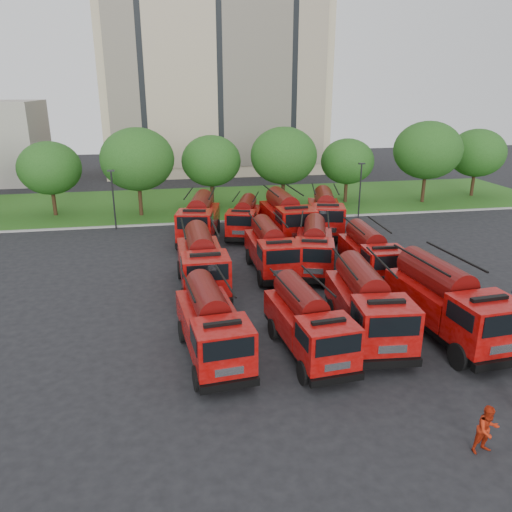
{
  "coord_description": "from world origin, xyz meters",
  "views": [
    {
      "loc": [
        -5.66,
        -25.69,
        11.62
      ],
      "look_at": [
        -0.41,
        2.76,
        1.8
      ],
      "focal_mm": 35.0,
      "sensor_mm": 36.0,
      "label": 1
    }
  ],
  "objects_px": {
    "fire_truck_3": "(448,302)",
    "fire_truck_8": "(199,219)",
    "fire_truck_9": "(245,217)",
    "fire_truck_4": "(202,261)",
    "fire_truck_10": "(286,216)",
    "fire_truck_5": "(271,249)",
    "fire_truck_11": "(325,213)",
    "fire_truck_7": "(370,254)",
    "fire_truck_6": "(314,247)",
    "fire_truck_2": "(367,304)",
    "firefighter_4": "(296,317)",
    "fire_truck_1": "(308,322)",
    "firefighter_1": "(484,451)",
    "firefighter_5": "(374,281)",
    "fire_truck_0": "(212,324)"
  },
  "relations": [
    {
      "from": "fire_truck_5",
      "to": "fire_truck_11",
      "type": "height_order",
      "value": "fire_truck_11"
    },
    {
      "from": "fire_truck_0",
      "to": "fire_truck_10",
      "type": "height_order",
      "value": "fire_truck_10"
    },
    {
      "from": "fire_truck_1",
      "to": "firefighter_5",
      "type": "relative_size",
      "value": 3.62
    },
    {
      "from": "fire_truck_0",
      "to": "fire_truck_2",
      "type": "xyz_separation_m",
      "value": [
        7.56,
        0.58,
        0.11
      ]
    },
    {
      "from": "fire_truck_3",
      "to": "firefighter_1",
      "type": "distance_m",
      "value": 8.6
    },
    {
      "from": "fire_truck_2",
      "to": "fire_truck_8",
      "type": "xyz_separation_m",
      "value": [
        -6.74,
        17.85,
        0.04
      ]
    },
    {
      "from": "fire_truck_6",
      "to": "fire_truck_8",
      "type": "distance_m",
      "value": 10.93
    },
    {
      "from": "firefighter_1",
      "to": "firefighter_4",
      "type": "height_order",
      "value": "firefighter_1"
    },
    {
      "from": "fire_truck_5",
      "to": "fire_truck_8",
      "type": "relative_size",
      "value": 0.88
    },
    {
      "from": "fire_truck_2",
      "to": "fire_truck_7",
      "type": "xyz_separation_m",
      "value": [
        3.35,
        7.6,
        -0.13
      ]
    },
    {
      "from": "fire_truck_2",
      "to": "fire_truck_5",
      "type": "height_order",
      "value": "fire_truck_2"
    },
    {
      "from": "fire_truck_2",
      "to": "fire_truck_3",
      "type": "distance_m",
      "value": 3.9
    },
    {
      "from": "fire_truck_0",
      "to": "fire_truck_1",
      "type": "distance_m",
      "value": 4.33
    },
    {
      "from": "fire_truck_5",
      "to": "firefighter_1",
      "type": "distance_m",
      "value": 18.6
    },
    {
      "from": "fire_truck_8",
      "to": "firefighter_4",
      "type": "distance_m",
      "value": 15.78
    },
    {
      "from": "fire_truck_9",
      "to": "firefighter_1",
      "type": "distance_m",
      "value": 27.37
    },
    {
      "from": "fire_truck_1",
      "to": "fire_truck_2",
      "type": "bearing_deg",
      "value": 12.33
    },
    {
      "from": "fire_truck_5",
      "to": "fire_truck_11",
      "type": "bearing_deg",
      "value": 52.05
    },
    {
      "from": "fire_truck_11",
      "to": "fire_truck_2",
      "type": "bearing_deg",
      "value": -87.65
    },
    {
      "from": "fire_truck_8",
      "to": "firefighter_4",
      "type": "bearing_deg",
      "value": -63.79
    },
    {
      "from": "fire_truck_1",
      "to": "fire_truck_5",
      "type": "distance_m",
      "value": 10.72
    },
    {
      "from": "fire_truck_0",
      "to": "fire_truck_10",
      "type": "xyz_separation_m",
      "value": [
        7.72,
        17.64,
        0.23
      ]
    },
    {
      "from": "fire_truck_4",
      "to": "fire_truck_10",
      "type": "relative_size",
      "value": 0.95
    },
    {
      "from": "fire_truck_0",
      "to": "fire_truck_6",
      "type": "distance_m",
      "value": 12.62
    },
    {
      "from": "fire_truck_2",
      "to": "fire_truck_6",
      "type": "bearing_deg",
      "value": 94.12
    },
    {
      "from": "fire_truck_9",
      "to": "fire_truck_4",
      "type": "bearing_deg",
      "value": -95.03
    },
    {
      "from": "fire_truck_3",
      "to": "fire_truck_8",
      "type": "distance_m",
      "value": 21.36
    },
    {
      "from": "fire_truck_8",
      "to": "firefighter_5",
      "type": "height_order",
      "value": "fire_truck_8"
    },
    {
      "from": "fire_truck_5",
      "to": "fire_truck_7",
      "type": "height_order",
      "value": "fire_truck_5"
    },
    {
      "from": "fire_truck_2",
      "to": "fire_truck_3",
      "type": "height_order",
      "value": "fire_truck_3"
    },
    {
      "from": "firefighter_5",
      "to": "firefighter_1",
      "type": "bearing_deg",
      "value": 82.99
    },
    {
      "from": "firefighter_5",
      "to": "firefighter_4",
      "type": "bearing_deg",
      "value": 36.11
    },
    {
      "from": "fire_truck_1",
      "to": "fire_truck_9",
      "type": "bearing_deg",
      "value": 83.88
    },
    {
      "from": "fire_truck_8",
      "to": "fire_truck_0",
      "type": "bearing_deg",
      "value": -80.93
    },
    {
      "from": "fire_truck_0",
      "to": "firefighter_4",
      "type": "bearing_deg",
      "value": 28.65
    },
    {
      "from": "fire_truck_2",
      "to": "firefighter_5",
      "type": "xyz_separation_m",
      "value": [
        3.38,
        6.74,
        -1.69
      ]
    },
    {
      "from": "fire_truck_5",
      "to": "firefighter_5",
      "type": "distance_m",
      "value": 6.93
    },
    {
      "from": "fire_truck_8",
      "to": "fire_truck_2",
      "type": "bearing_deg",
      "value": -57.69
    },
    {
      "from": "firefighter_4",
      "to": "fire_truck_2",
      "type": "bearing_deg",
      "value": -169.22
    },
    {
      "from": "fire_truck_7",
      "to": "fire_truck_2",
      "type": "bearing_deg",
      "value": -110.96
    },
    {
      "from": "fire_truck_3",
      "to": "firefighter_4",
      "type": "distance_m",
      "value": 7.65
    },
    {
      "from": "fire_truck_0",
      "to": "firefighter_1",
      "type": "distance_m",
      "value": 11.63
    },
    {
      "from": "fire_truck_5",
      "to": "fire_truck_6",
      "type": "bearing_deg",
      "value": -5.8
    },
    {
      "from": "fire_truck_4",
      "to": "fire_truck_6",
      "type": "xyz_separation_m",
      "value": [
        7.53,
        1.77,
        -0.13
      ]
    },
    {
      "from": "fire_truck_0",
      "to": "fire_truck_1",
      "type": "relative_size",
      "value": 1.04
    },
    {
      "from": "fire_truck_10",
      "to": "firefighter_5",
      "type": "height_order",
      "value": "fire_truck_10"
    },
    {
      "from": "fire_truck_5",
      "to": "fire_truck_8",
      "type": "bearing_deg",
      "value": 116.09
    },
    {
      "from": "fire_truck_7",
      "to": "fire_truck_5",
      "type": "bearing_deg",
      "value": 163.99
    },
    {
      "from": "fire_truck_2",
      "to": "firefighter_4",
      "type": "distance_m",
      "value": 4.22
    },
    {
      "from": "fire_truck_10",
      "to": "fire_truck_11",
      "type": "distance_m",
      "value": 3.61
    }
  ]
}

